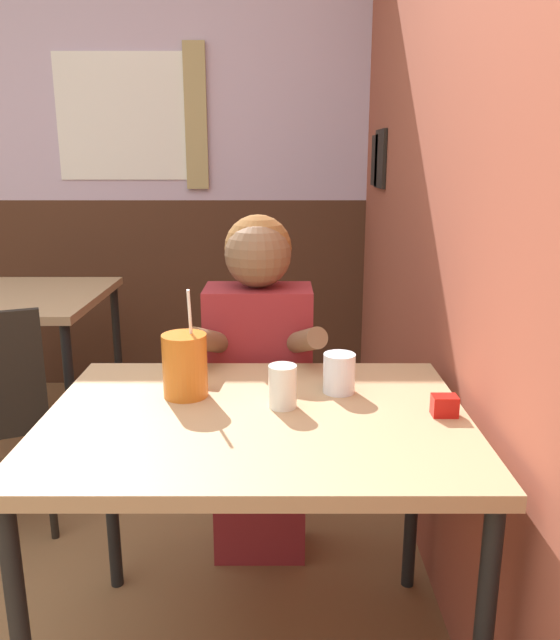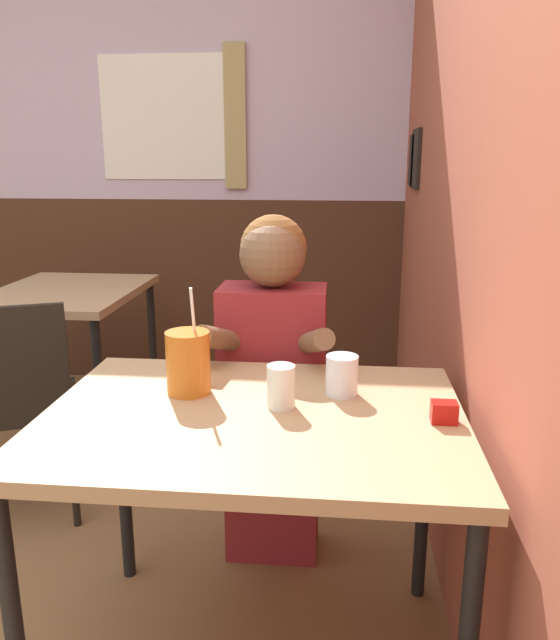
# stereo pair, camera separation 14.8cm
# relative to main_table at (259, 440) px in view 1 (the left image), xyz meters

# --- Properties ---
(brick_wall_right) EXTENTS (0.08, 4.55, 2.70)m
(brick_wall_right) POSITION_rel_main_table_xyz_m (0.58, 0.92, 0.68)
(brick_wall_right) COLOR #9E4C38
(brick_wall_right) RESTS_ON ground_plane
(back_wall) EXTENTS (5.39, 0.09, 2.70)m
(back_wall) POSITION_rel_main_table_xyz_m (-0.66, 2.22, 0.69)
(back_wall) COLOR silver
(back_wall) RESTS_ON ground_plane
(main_table) EXTENTS (1.02, 0.76, 0.74)m
(main_table) POSITION_rel_main_table_xyz_m (0.00, 0.00, 0.00)
(main_table) COLOR tan
(main_table) RESTS_ON ground_plane
(background_table) EXTENTS (0.65, 0.83, 0.74)m
(background_table) POSITION_rel_main_table_xyz_m (-1.08, 1.35, -0.02)
(background_table) COLOR tan
(background_table) RESTS_ON ground_plane
(person_seated) EXTENTS (0.42, 0.41, 1.17)m
(person_seated) POSITION_rel_main_table_xyz_m (-0.01, 0.53, -0.05)
(person_seated) COLOR maroon
(person_seated) RESTS_ON ground_plane
(cocktail_pitcher) EXTENTS (0.11, 0.11, 0.28)m
(cocktail_pitcher) POSITION_rel_main_table_xyz_m (-0.19, 0.12, 0.15)
(cocktail_pitcher) COLOR #C6661E
(cocktail_pitcher) RESTS_ON main_table
(glass_near_pitcher) EXTENTS (0.08, 0.08, 0.10)m
(glass_near_pitcher) POSITION_rel_main_table_xyz_m (0.21, 0.14, 0.12)
(glass_near_pitcher) COLOR silver
(glass_near_pitcher) RESTS_ON main_table
(glass_center) EXTENTS (0.07, 0.07, 0.11)m
(glass_center) POSITION_rel_main_table_xyz_m (0.06, 0.04, 0.12)
(glass_center) COLOR silver
(glass_center) RESTS_ON main_table
(condiment_ketchup) EXTENTS (0.06, 0.04, 0.05)m
(condiment_ketchup) POSITION_rel_main_table_xyz_m (0.45, -0.01, 0.09)
(condiment_ketchup) COLOR #B7140F
(condiment_ketchup) RESTS_ON main_table
(condiment_mustard) EXTENTS (0.06, 0.04, 0.05)m
(condiment_mustard) POSITION_rel_main_table_xyz_m (-0.21, 0.32, 0.09)
(condiment_mustard) COLOR yellow
(condiment_mustard) RESTS_ON main_table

